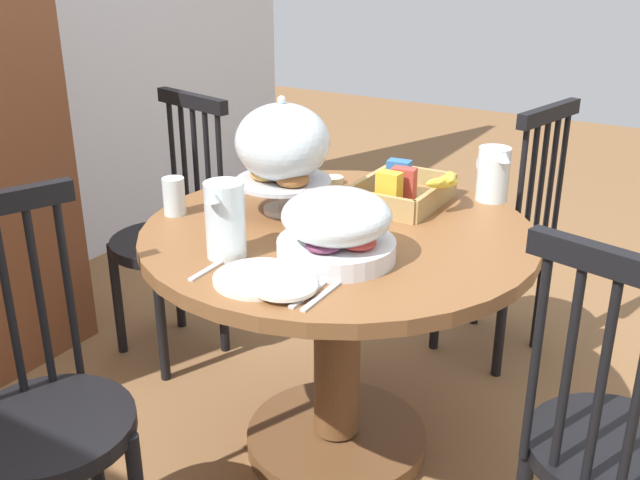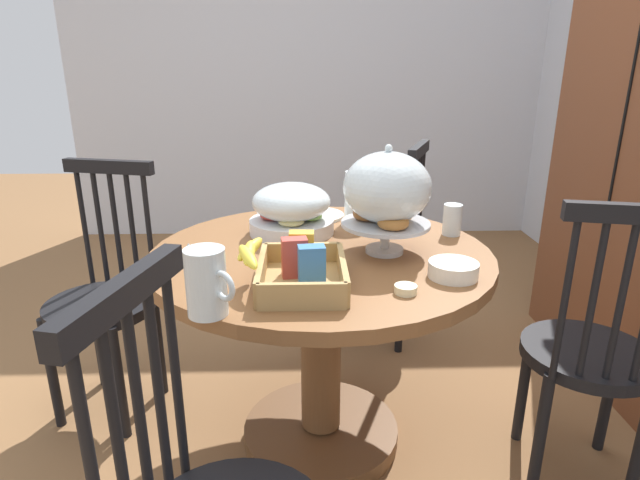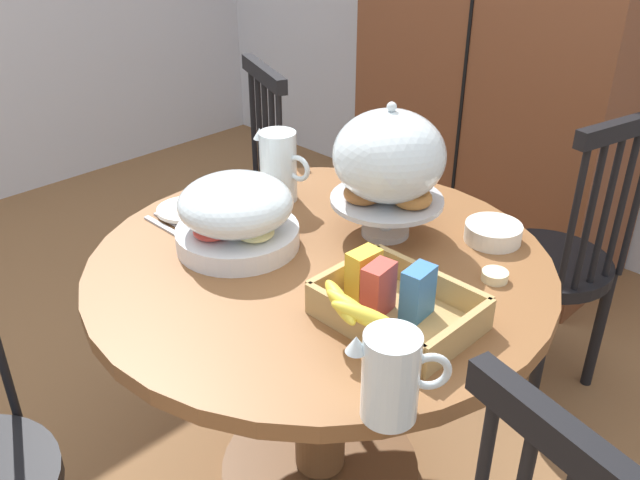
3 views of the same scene
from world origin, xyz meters
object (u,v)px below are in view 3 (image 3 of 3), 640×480
windsor_chair_by_cabinet (553,266)px  cereal_basket (389,302)px  milk_pitcher (279,169)px  orange_juice_pitcher (391,380)px  dining_table (320,338)px  butter_dish (495,276)px  china_plate_large (217,205)px  fruit_platter_covered (236,215)px  drinking_glass (398,166)px  china_plate_small (185,209)px  windsor_chair_facing_door (234,215)px  wooden_armoire (509,31)px  pastry_stand_with_dome (389,161)px  cereal_bowl (493,233)px

windsor_chair_by_cabinet → cereal_basket: windsor_chair_by_cabinet is taller
milk_pitcher → cereal_basket: milk_pitcher is taller
orange_juice_pitcher → dining_table: bearing=147.8°
butter_dish → china_plate_large: bearing=-163.5°
cereal_basket → butter_dish: 0.30m
fruit_platter_covered → cereal_basket: bearing=2.8°
cereal_basket → china_plate_large: bearing=174.0°
milk_pitcher → drinking_glass: (0.16, 0.32, -0.03)m
china_plate_small → butter_dish: bearing=21.9°
windsor_chair_by_cabinet → cereal_basket: 0.96m
dining_table → fruit_platter_covered: fruit_platter_covered is taller
windsor_chair_facing_door → cereal_basket: windsor_chair_facing_door is taller
dining_table → windsor_chair_by_cabinet: size_ratio=1.13×
china_plate_large → china_plate_small: china_plate_small is taller
drinking_glass → windsor_chair_by_cabinet: bearing=45.2°
dining_table → windsor_chair_facing_door: bearing=156.6°
windsor_chair_facing_door → fruit_platter_covered: bearing=-36.3°
fruit_platter_covered → milk_pitcher: size_ratio=1.53×
wooden_armoire → fruit_platter_covered: (0.24, -1.56, -0.16)m
pastry_stand_with_dome → drinking_glass: bearing=123.8°
china_plate_large → butter_dish: (0.73, 0.22, 0.01)m
fruit_platter_covered → cereal_bowl: bearing=47.4°
milk_pitcher → drinking_glass: 0.36m
windsor_chair_facing_door → drinking_glass: (0.63, 0.13, 0.34)m
orange_juice_pitcher → windsor_chair_by_cabinet: bearing=102.3°
dining_table → cereal_bowl: size_ratio=7.86×
cereal_bowl → pastry_stand_with_dome: bearing=-142.3°
windsor_chair_by_cabinet → pastry_stand_with_dome: (-0.18, -0.62, 0.49)m
windsor_chair_facing_door → orange_juice_pitcher: 1.43m
orange_juice_pitcher → windsor_chair_facing_door: bearing=153.2°
wooden_armoire → fruit_platter_covered: size_ratio=6.53×
milk_pitcher → china_plate_small: bearing=-112.8°
dining_table → cereal_basket: bearing=-15.6°
drinking_glass → butter_dish: drinking_glass is taller
drinking_glass → wooden_armoire: bearing=105.3°
cereal_basket → drinking_glass: size_ratio=2.87×
china_plate_small → drinking_glass: drinking_glass is taller
fruit_platter_covered → butter_dish: 0.62m
fruit_platter_covered → drinking_glass: (0.04, 0.56, -0.03)m
wooden_armoire → cereal_bowl: (0.66, -1.10, -0.22)m
cereal_basket → milk_pitcher: bearing=158.8°
orange_juice_pitcher → cereal_basket: orange_juice_pitcher is taller
drinking_glass → butter_dish: (0.49, -0.25, -0.04)m
pastry_stand_with_dome → china_plate_small: (-0.44, -0.30, -0.18)m
wooden_armoire → butter_dish: (0.76, -1.25, -0.23)m
orange_juice_pitcher → china_plate_large: bearing=161.8°
windsor_chair_by_cabinet → china_plate_small: windsor_chair_by_cabinet is taller
windsor_chair_by_cabinet → dining_table: bearing=-104.3°
windsor_chair_facing_door → drinking_glass: 0.73m
pastry_stand_with_dome → wooden_armoire: bearing=109.6°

